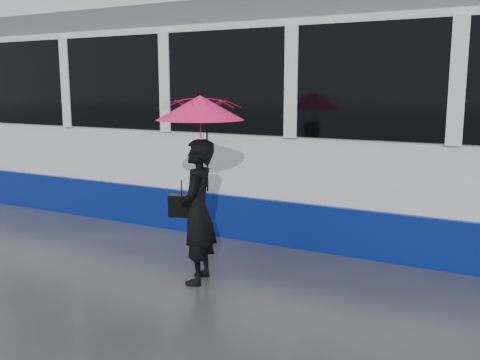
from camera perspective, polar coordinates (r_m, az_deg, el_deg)
The scene contains 6 objects.
ground at distance 6.15m, azimuth 2.44°, elevation -10.46°, with size 90.00×90.00×0.00m, color #29292E.
rails at distance 8.36m, azimuth 10.02°, elevation -4.99°, with size 34.00×1.51×0.02m.
tram at distance 8.02m, azimuth 12.23°, elevation 6.11°, with size 26.00×2.56×3.35m.
woman at distance 5.85m, azimuth -4.55°, elevation -3.39°, with size 0.58×0.38×1.59m, color black.
umbrella at distance 5.68m, azimuth -4.25°, elevation 5.88°, with size 1.17×1.17×1.07m.
handbag at distance 5.98m, azimuth -6.22°, elevation -2.75°, with size 0.31×0.20×0.43m.
Camera 1 is at (2.52, -5.18, 2.14)m, focal length 40.00 mm.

